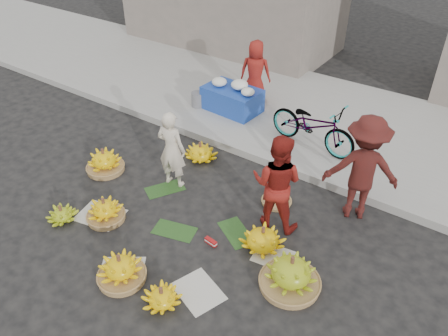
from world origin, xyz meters
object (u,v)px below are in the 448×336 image
Objects in this scene: banana_bunch_4 at (291,273)px; vendor_cream at (172,150)px; flower_table at (232,98)px; banana_bunch_0 at (105,211)px; bicycle at (313,125)px.

vendor_cream reaches higher than banana_bunch_4.
flower_table is at bearing -86.98° from vendor_cream.
banana_bunch_0 is at bearing 69.52° from vendor_cream.
banana_bunch_4 is at bearing 153.56° from vendor_cream.
flower_table is at bearing 86.34° from bicycle.
banana_bunch_4 is 0.50× the size of bicycle.
banana_bunch_4 is 4.80m from flower_table.
vendor_cream is at bearing 162.51° from banana_bunch_4.
vendor_cream is (-2.71, 0.85, 0.46)m from banana_bunch_4.
flower_table reaches higher than banana_bunch_4.
banana_bunch_4 is at bearing -43.08° from flower_table.
banana_bunch_0 is 1.45m from vendor_cream.
vendor_cream reaches higher than bicycle.
flower_table is (-0.56, 2.65, -0.28)m from vendor_cream.
banana_bunch_4 is (2.98, 0.48, 0.06)m from banana_bunch_0.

